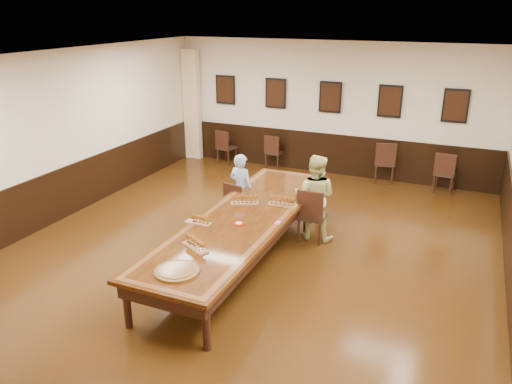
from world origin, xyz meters
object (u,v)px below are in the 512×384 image
at_px(spare_chair_a, 227,147).
at_px(spare_chair_b, 275,151).
at_px(carved_platter, 177,271).
at_px(chair_woman, 312,214).
at_px(chair_man, 239,203).
at_px(person_woman, 315,197).
at_px(spare_chair_c, 384,162).
at_px(person_man, 241,189).
at_px(spare_chair_d, 445,172).
at_px(conference_table, 244,224).

bearing_deg(spare_chair_a, spare_chair_b, -162.84).
bearing_deg(spare_chair_b, carved_platter, 104.56).
height_order(chair_woman, carved_platter, chair_woman).
height_order(spare_chair_a, spare_chair_b, spare_chair_a).
bearing_deg(spare_chair_b, chair_woman, 123.71).
xyz_separation_m(spare_chair_a, carved_platter, (2.66, -6.68, 0.32)).
bearing_deg(chair_man, person_woman, -168.67).
xyz_separation_m(spare_chair_a, spare_chair_c, (4.09, 0.14, 0.04)).
relative_size(chair_woman, carved_platter, 1.72).
xyz_separation_m(spare_chair_c, person_man, (-2.06, -3.55, 0.20)).
height_order(spare_chair_b, carved_platter, spare_chair_b).
height_order(spare_chair_a, person_man, person_man).
bearing_deg(spare_chair_a, chair_man, 130.47).
bearing_deg(carved_platter, spare_chair_c, 78.16).
bearing_deg(person_woman, carved_platter, 72.76).
distance_m(spare_chair_b, person_woman, 4.25).
bearing_deg(chair_man, spare_chair_d, -124.54).
xyz_separation_m(chair_woman, spare_chair_a, (-3.49, 3.58, -0.04)).
xyz_separation_m(spare_chair_a, person_man, (2.03, -3.41, 0.24)).
xyz_separation_m(spare_chair_d, person_man, (-3.44, -3.37, 0.22)).
relative_size(chair_woman, spare_chair_a, 1.10).
distance_m(chair_woman, person_woman, 0.30).
bearing_deg(spare_chair_c, carved_platter, 65.49).
height_order(spare_chair_c, spare_chair_d, spare_chair_c).
bearing_deg(spare_chair_c, spare_chair_b, -12.81).
bearing_deg(chair_woman, person_man, -9.48).
relative_size(spare_chair_b, spare_chair_d, 0.93).
distance_m(spare_chair_d, carved_platter, 7.21).
distance_m(spare_chair_c, person_woman, 3.68).
height_order(person_woman, conference_table, person_woman).
bearing_deg(person_woman, spare_chair_a, -47.73).
relative_size(spare_chair_c, person_man, 0.72).
bearing_deg(spare_chair_a, conference_table, 130.26).
xyz_separation_m(person_man, conference_table, (0.65, -1.29, -0.08)).
xyz_separation_m(chair_man, conference_table, (0.66, -1.20, 0.18)).
bearing_deg(carved_platter, chair_woman, 75.00).
relative_size(spare_chair_c, person_woman, 0.64).
distance_m(spare_chair_c, carved_platter, 6.98).
bearing_deg(conference_table, chair_man, 119.03).
bearing_deg(conference_table, spare_chair_a, 119.64).
relative_size(chair_man, spare_chair_c, 0.87).
xyz_separation_m(chair_man, spare_chair_c, (2.08, 3.64, 0.06)).
relative_size(spare_chair_b, person_woman, 0.56).
xyz_separation_m(spare_chair_b, carved_platter, (1.36, -6.83, 0.34)).
relative_size(spare_chair_b, spare_chair_c, 0.88).
bearing_deg(chair_man, person_man, -90.00).
relative_size(chair_woman, person_woman, 0.64).
bearing_deg(chair_woman, conference_table, 51.04).
distance_m(chair_man, person_woman, 1.52).
height_order(spare_chair_a, spare_chair_c, spare_chair_c).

